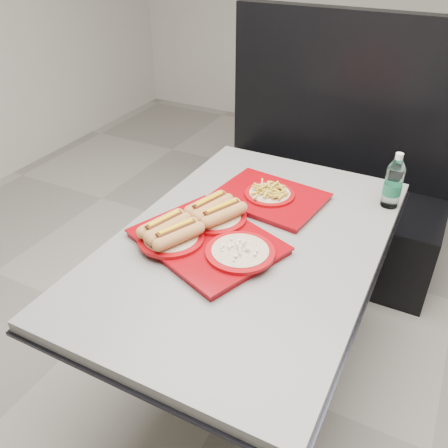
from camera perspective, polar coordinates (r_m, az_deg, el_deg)
The scene contains 6 objects.
ground at distance 2.24m, azimuth 2.41°, elevation -17.71°, with size 6.00×6.00×0.00m, color gray.
diner_table at distance 1.83m, azimuth 2.84°, elevation -6.09°, with size 0.92×1.42×0.75m.
booth_bench at distance 2.80m, azimuth 12.21°, elevation 3.85°, with size 1.30×0.57×1.35m.
tray_near at distance 1.69m, azimuth -2.38°, elevation -1.07°, with size 0.59×0.53×0.11m.
tray_far at distance 1.96m, azimuth 5.50°, elevation 3.46°, with size 0.46×0.38×0.08m.
water_bottle at distance 1.99m, azimuth 19.70°, elevation 4.60°, with size 0.07×0.07×0.23m.
Camera 1 is at (0.56, -1.29, 1.74)m, focal length 38.00 mm.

